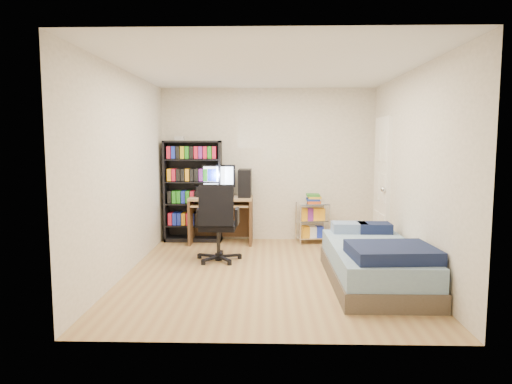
{
  "coord_description": "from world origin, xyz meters",
  "views": [
    {
      "loc": [
        0.0,
        -5.55,
        1.64
      ],
      "look_at": [
        -0.15,
        0.4,
        0.97
      ],
      "focal_mm": 32.0,
      "sensor_mm": 36.0,
      "label": 1
    }
  ],
  "objects_px": {
    "media_shelf": "(193,190)",
    "bed": "(375,262)",
    "computer_desk": "(228,201)",
    "office_chair": "(218,237)"
  },
  "relations": [
    {
      "from": "media_shelf",
      "to": "office_chair",
      "type": "xyz_separation_m",
      "value": [
        0.55,
        -1.28,
        -0.51
      ]
    },
    {
      "from": "media_shelf",
      "to": "bed",
      "type": "xyz_separation_m",
      "value": [
        2.46,
        -2.23,
        -0.6
      ]
    },
    {
      "from": "media_shelf",
      "to": "bed",
      "type": "relative_size",
      "value": 0.86
    },
    {
      "from": "office_chair",
      "to": "bed",
      "type": "relative_size",
      "value": 0.54
    },
    {
      "from": "computer_desk",
      "to": "bed",
      "type": "relative_size",
      "value": 0.63
    },
    {
      "from": "computer_desk",
      "to": "media_shelf",
      "type": "bearing_deg",
      "value": 170.24
    },
    {
      "from": "computer_desk",
      "to": "bed",
      "type": "height_order",
      "value": "computer_desk"
    },
    {
      "from": "media_shelf",
      "to": "bed",
      "type": "distance_m",
      "value": 3.37
    },
    {
      "from": "media_shelf",
      "to": "office_chair",
      "type": "distance_m",
      "value": 1.48
    },
    {
      "from": "media_shelf",
      "to": "bed",
      "type": "bearing_deg",
      "value": -42.15
    }
  ]
}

